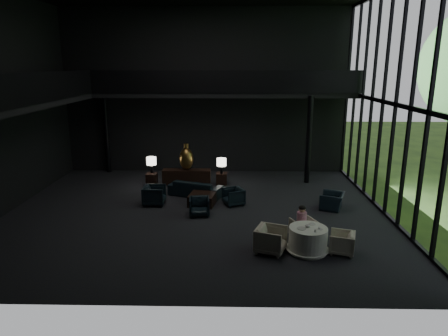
{
  "coord_description": "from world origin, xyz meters",
  "views": [
    {
      "loc": [
        1.32,
        -13.96,
        5.32
      ],
      "look_at": [
        1.02,
        0.5,
        1.58
      ],
      "focal_mm": 32.0,
      "sensor_mm": 36.0,
      "label": 1
    }
  ],
  "objects_px": {
    "side_table_left": "(152,179)",
    "dining_chair_east": "(342,243)",
    "sofa": "(196,185)",
    "lounge_armchair_west": "(154,193)",
    "table_lamp_right": "(221,163)",
    "coffee_table": "(202,199)",
    "table_lamp_left": "(151,162)",
    "lounge_armchair_south": "(199,206)",
    "child": "(302,216)",
    "dining_chair_north": "(303,228)",
    "dining_chair_west": "(271,237)",
    "window_armchair": "(332,199)",
    "console": "(187,177)",
    "dining_table": "(308,241)",
    "bronze_urn": "(186,158)",
    "lounge_armchair_east": "(233,196)",
    "side_table_right": "(222,179)"
  },
  "relations": [
    {
      "from": "sofa",
      "to": "dining_chair_north",
      "type": "distance_m",
      "value": 5.64
    },
    {
      "from": "coffee_table",
      "to": "dining_table",
      "type": "bearing_deg",
      "value": -49.71
    },
    {
      "from": "table_lamp_right",
      "to": "dining_chair_north",
      "type": "xyz_separation_m",
      "value": [
        2.74,
        -5.71,
        -0.72
      ]
    },
    {
      "from": "dining_chair_west",
      "to": "window_armchair",
      "type": "bearing_deg",
      "value": -15.36
    },
    {
      "from": "table_lamp_left",
      "to": "child",
      "type": "xyz_separation_m",
      "value": [
        5.86,
        -5.88,
        -0.28
      ]
    },
    {
      "from": "dining_chair_north",
      "to": "child",
      "type": "height_order",
      "value": "child"
    },
    {
      "from": "dining_table",
      "to": "bronze_urn",
      "type": "bearing_deg",
      "value": 122.43
    },
    {
      "from": "table_lamp_right",
      "to": "dining_chair_north",
      "type": "distance_m",
      "value": 6.37
    },
    {
      "from": "coffee_table",
      "to": "child",
      "type": "relative_size",
      "value": 1.48
    },
    {
      "from": "sofa",
      "to": "lounge_armchair_west",
      "type": "height_order",
      "value": "sofa"
    },
    {
      "from": "console",
      "to": "coffee_table",
      "type": "xyz_separation_m",
      "value": [
        0.92,
        -2.73,
        -0.13
      ]
    },
    {
      "from": "side_table_right",
      "to": "lounge_armchair_south",
      "type": "height_order",
      "value": "lounge_armchair_south"
    },
    {
      "from": "console",
      "to": "dining_chair_east",
      "type": "xyz_separation_m",
      "value": [
        5.28,
        -6.8,
        -0.02
      ]
    },
    {
      "from": "sofa",
      "to": "dining_chair_north",
      "type": "height_order",
      "value": "sofa"
    },
    {
      "from": "table_lamp_left",
      "to": "coffee_table",
      "type": "relative_size",
      "value": 0.76
    },
    {
      "from": "side_table_left",
      "to": "lounge_armchair_west",
      "type": "distance_m",
      "value": 2.78
    },
    {
      "from": "dining_chair_north",
      "to": "dining_chair_east",
      "type": "distance_m",
      "value": 1.39
    },
    {
      "from": "table_lamp_right",
      "to": "dining_chair_west",
      "type": "distance_m",
      "value": 6.91
    },
    {
      "from": "sofa",
      "to": "table_lamp_left",
      "type": "bearing_deg",
      "value": -17.76
    },
    {
      "from": "sofa",
      "to": "child",
      "type": "relative_size",
      "value": 3.62
    },
    {
      "from": "lounge_armchair_west",
      "to": "lounge_armchair_south",
      "type": "distance_m",
      "value": 2.17
    },
    {
      "from": "table_lamp_left",
      "to": "table_lamp_right",
      "type": "xyz_separation_m",
      "value": [
        3.2,
        -0.13,
        -0.0
      ]
    },
    {
      "from": "bronze_urn",
      "to": "lounge_armchair_west",
      "type": "height_order",
      "value": "bronze_urn"
    },
    {
      "from": "bronze_urn",
      "to": "dining_table",
      "type": "bearing_deg",
      "value": -57.57
    },
    {
      "from": "table_lamp_right",
      "to": "lounge_armchair_south",
      "type": "distance_m",
      "value": 3.92
    },
    {
      "from": "sofa",
      "to": "coffee_table",
      "type": "bearing_deg",
      "value": 127.6
    },
    {
      "from": "dining_chair_east",
      "to": "child",
      "type": "relative_size",
      "value": 0.98
    },
    {
      "from": "sofa",
      "to": "dining_chair_east",
      "type": "bearing_deg",
      "value": 152.07
    },
    {
      "from": "dining_table",
      "to": "console",
      "type": "bearing_deg",
      "value": 122.63
    },
    {
      "from": "table_lamp_right",
      "to": "coffee_table",
      "type": "bearing_deg",
      "value": -104.48
    },
    {
      "from": "lounge_armchair_east",
      "to": "dining_table",
      "type": "bearing_deg",
      "value": 4.69
    },
    {
      "from": "side_table_right",
      "to": "window_armchair",
      "type": "height_order",
      "value": "window_armchair"
    },
    {
      "from": "side_table_right",
      "to": "lounge_armchair_south",
      "type": "xyz_separation_m",
      "value": [
        -0.7,
        -3.92,
        0.08
      ]
    },
    {
      "from": "side_table_left",
      "to": "dining_chair_north",
      "type": "bearing_deg",
      "value": -44.02
    },
    {
      "from": "side_table_left",
      "to": "table_lamp_right",
      "type": "xyz_separation_m",
      "value": [
        3.2,
        -0.03,
        0.78
      ]
    },
    {
      "from": "side_table_left",
      "to": "table_lamp_left",
      "type": "distance_m",
      "value": 0.8
    },
    {
      "from": "table_lamp_left",
      "to": "child",
      "type": "bearing_deg",
      "value": -45.09
    },
    {
      "from": "sofa",
      "to": "lounge_armchair_west",
      "type": "relative_size",
      "value": 2.65
    },
    {
      "from": "lounge_armchair_south",
      "to": "coffee_table",
      "type": "distance_m",
      "value": 1.16
    },
    {
      "from": "coffee_table",
      "to": "dining_chair_west",
      "type": "xyz_separation_m",
      "value": [
        2.31,
        -4.04,
        0.24
      ]
    },
    {
      "from": "dining_chair_west",
      "to": "dining_chair_north",
      "type": "bearing_deg",
      "value": -28.08
    },
    {
      "from": "side_table_left",
      "to": "dining_chair_east",
      "type": "bearing_deg",
      "value": -44.48
    },
    {
      "from": "table_lamp_left",
      "to": "lounge_armchair_south",
      "type": "relative_size",
      "value": 1.05
    },
    {
      "from": "console",
      "to": "window_armchair",
      "type": "xyz_separation_m",
      "value": [
        5.9,
        -3.08,
        0.02
      ]
    },
    {
      "from": "lounge_armchair_east",
      "to": "dining_chair_west",
      "type": "bearing_deg",
      "value": -8.72
    },
    {
      "from": "sofa",
      "to": "child",
      "type": "distance_m",
      "value": 5.63
    },
    {
      "from": "table_lamp_left",
      "to": "dining_chair_east",
      "type": "xyz_separation_m",
      "value": [
        6.88,
        -6.86,
        -0.73
      ]
    },
    {
      "from": "bronze_urn",
      "to": "table_lamp_right",
      "type": "bearing_deg",
      "value": -4.64
    },
    {
      "from": "bronze_urn",
      "to": "dining_chair_east",
      "type": "distance_m",
      "value": 8.7
    },
    {
      "from": "lounge_armchair_east",
      "to": "dining_chair_north",
      "type": "bearing_deg",
      "value": 11.89
    }
  ]
}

